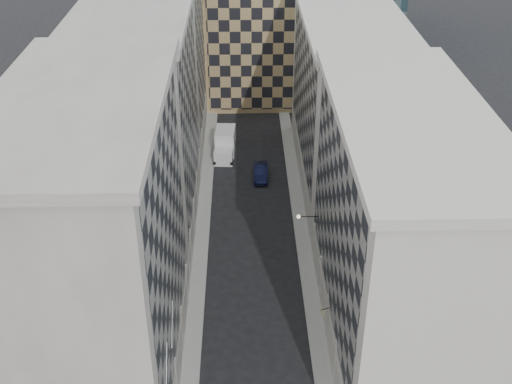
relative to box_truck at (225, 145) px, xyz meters
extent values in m
cube|color=gray|center=(-2.12, -18.11, -1.34)|extent=(1.50, 100.00, 0.15)
cube|color=gray|center=(8.38, -18.11, -1.34)|extent=(1.50, 100.00, 0.15)
cube|color=gray|center=(-7.87, -37.11, 10.09)|extent=(10.00, 22.00, 23.00)
cube|color=gray|center=(-2.99, -37.11, 11.59)|extent=(0.25, 19.36, 18.00)
cube|color=gray|center=(-3.07, -37.11, 0.19)|extent=(0.45, 21.12, 3.20)
cube|color=gray|center=(-7.87, -37.11, 21.94)|extent=(10.80, 22.80, 0.70)
cylinder|color=gray|center=(-3.22, -39.86, 0.79)|extent=(0.90, 0.90, 4.40)
cylinder|color=gray|center=(-3.22, -34.36, 0.79)|extent=(0.90, 0.90, 4.40)
cylinder|color=gray|center=(-3.22, -28.86, 0.79)|extent=(0.90, 0.90, 4.40)
cube|color=gray|center=(-7.87, -15.11, 9.59)|extent=(10.00, 22.00, 22.00)
cube|color=gray|center=(-2.99, -15.11, 11.09)|extent=(0.25, 19.36, 17.00)
cube|color=gray|center=(-3.07, -15.11, 0.19)|extent=(0.45, 21.12, 3.20)
cube|color=gray|center=(-7.87, -15.11, 20.94)|extent=(10.80, 22.80, 0.70)
cylinder|color=gray|center=(-3.22, -23.36, 0.79)|extent=(0.90, 0.90, 4.40)
cylinder|color=gray|center=(-3.22, -17.86, 0.79)|extent=(0.90, 0.90, 4.40)
cylinder|color=gray|center=(-3.22, -12.36, 0.79)|extent=(0.90, 0.90, 4.40)
cylinder|color=gray|center=(-3.22, -6.86, 0.79)|extent=(0.90, 0.90, 4.40)
cube|color=gray|center=(-7.87, 6.89, 9.09)|extent=(10.00, 22.00, 21.00)
cube|color=gray|center=(-2.99, 6.89, 10.59)|extent=(0.25, 19.36, 16.00)
cube|color=gray|center=(-3.07, 6.89, 0.19)|extent=(0.45, 21.12, 3.20)
cylinder|color=gray|center=(-3.22, -1.36, 0.79)|extent=(0.90, 0.90, 4.40)
cylinder|color=gray|center=(-3.22, 4.14, 0.79)|extent=(0.90, 0.90, 4.40)
cylinder|color=gray|center=(-3.22, 9.64, 0.79)|extent=(0.90, 0.90, 4.40)
cylinder|color=gray|center=(-3.22, 15.14, 0.79)|extent=(0.90, 0.90, 4.40)
cube|color=beige|center=(14.13, -33.11, 8.59)|extent=(10.00, 26.00, 20.00)
cube|color=gray|center=(9.25, -33.11, 10.09)|extent=(0.25, 22.88, 15.00)
cube|color=beige|center=(9.33, -33.11, 0.19)|extent=(0.45, 24.96, 3.20)
cube|color=beige|center=(14.13, -33.11, 18.94)|extent=(10.80, 26.80, 0.70)
cylinder|color=beige|center=(9.48, -38.31, 0.79)|extent=(0.90, 0.90, 4.40)
cylinder|color=beige|center=(9.48, -33.11, 0.79)|extent=(0.90, 0.90, 4.40)
cylinder|color=beige|center=(9.48, -27.91, 0.79)|extent=(0.90, 0.90, 4.40)
cylinder|color=beige|center=(9.48, -22.71, 0.79)|extent=(0.90, 0.90, 4.40)
cube|color=beige|center=(14.13, -6.11, 8.09)|extent=(10.00, 28.00, 19.00)
cube|color=gray|center=(9.25, -6.11, 9.59)|extent=(0.25, 24.64, 14.00)
cube|color=beige|center=(9.33, -6.11, 0.19)|extent=(0.45, 26.88, 3.20)
cube|color=beige|center=(14.13, -6.11, 17.94)|extent=(10.80, 28.80, 0.70)
cube|color=tan|center=(5.13, 19.89, 7.59)|extent=(16.00, 14.00, 18.00)
cube|color=tan|center=(5.13, 12.79, 7.59)|extent=(15.20, 0.25, 16.50)
cylinder|color=gray|center=(-2.77, -44.11, 6.59)|extent=(0.10, 2.33, 2.33)
cylinder|color=gray|center=(-2.77, -40.11, 6.59)|extent=(0.10, 2.33, 2.33)
cylinder|color=black|center=(8.23, -24.11, 4.79)|extent=(1.80, 0.08, 0.08)
sphere|color=#FFE5B2|center=(7.33, -24.11, 4.79)|extent=(0.36, 0.36, 0.36)
cube|color=silver|center=(-0.13, -1.97, -0.47)|extent=(2.46, 2.66, 1.89)
cube|color=silver|center=(0.05, 0.75, 0.21)|extent=(2.65, 3.92, 3.25)
cylinder|color=black|center=(-1.23, -2.74, -0.94)|extent=(0.37, 0.96, 0.94)
cylinder|color=black|center=(0.87, -2.88, -0.94)|extent=(0.37, 0.96, 0.94)
cylinder|color=black|center=(-0.92, 2.07, -0.94)|extent=(0.37, 0.96, 0.94)
cylinder|color=black|center=(1.18, 1.93, -0.94)|extent=(0.37, 0.96, 0.94)
imported|color=#0E1234|center=(4.42, -6.07, -0.65)|extent=(1.75, 4.68, 1.53)
cylinder|color=black|center=(8.73, -34.47, 2.76)|extent=(0.73, 0.30, 0.06)
cube|color=beige|center=(8.53, -34.47, 2.39)|extent=(0.27, 0.64, 0.65)
camera|label=1|loc=(2.25, -73.32, 37.27)|focal=45.00mm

